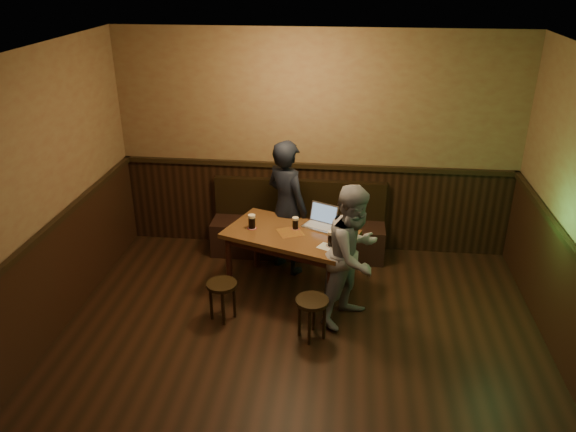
% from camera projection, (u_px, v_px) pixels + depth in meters
% --- Properties ---
extents(room, '(5.04, 6.04, 2.84)m').
position_uv_depth(room, '(293.00, 271.00, 4.56)').
color(room, black).
rests_on(room, ground).
extents(bench, '(2.20, 0.50, 0.95)m').
position_uv_depth(bench, '(298.00, 231.00, 7.24)').
color(bench, black).
rests_on(bench, ground).
extents(pub_table, '(1.59, 1.23, 0.75)m').
position_uv_depth(pub_table, '(290.00, 240.00, 6.25)').
color(pub_table, brown).
rests_on(pub_table, ground).
extents(stool_left, '(0.39, 0.39, 0.43)m').
position_uv_depth(stool_left, '(222.00, 290.00, 5.88)').
color(stool_left, black).
rests_on(stool_left, ground).
extents(stool_right, '(0.37, 0.37, 0.45)m').
position_uv_depth(stool_right, '(312.00, 307.00, 5.57)').
color(stool_right, black).
rests_on(stool_right, ground).
extents(pint_left, '(0.11, 0.11, 0.17)m').
position_uv_depth(pint_left, '(252.00, 222.00, 6.27)').
color(pint_left, maroon).
rests_on(pint_left, pub_table).
extents(pint_mid, '(0.09, 0.09, 0.14)m').
position_uv_depth(pint_mid, '(295.00, 223.00, 6.26)').
color(pint_mid, maroon).
rests_on(pint_mid, pub_table).
extents(pint_right, '(0.11, 0.11, 0.17)m').
position_uv_depth(pint_right, '(332.00, 238.00, 5.89)').
color(pint_right, maroon).
rests_on(pint_right, pub_table).
extents(laptop, '(0.42, 0.39, 0.24)m').
position_uv_depth(laptop, '(321.00, 220.00, 6.35)').
color(laptop, silver).
rests_on(laptop, pub_table).
extents(menu, '(0.26, 0.24, 0.00)m').
position_uv_depth(menu, '(329.00, 247.00, 5.88)').
color(menu, silver).
rests_on(menu, pub_table).
extents(person_suit, '(0.72, 0.69, 1.65)m').
position_uv_depth(person_suit, '(287.00, 207.00, 6.65)').
color(person_suit, black).
rests_on(person_suit, ground).
extents(person_grey, '(0.89, 0.93, 1.51)m').
position_uv_depth(person_grey, '(354.00, 255.00, 5.72)').
color(person_grey, gray).
rests_on(person_grey, ground).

